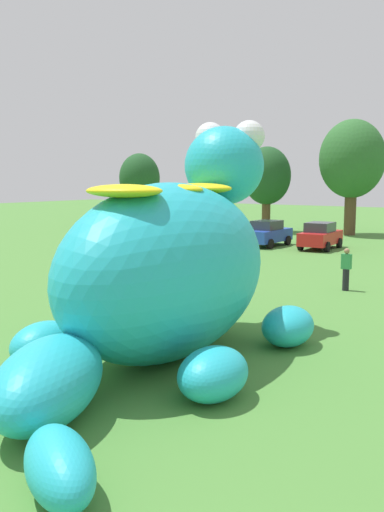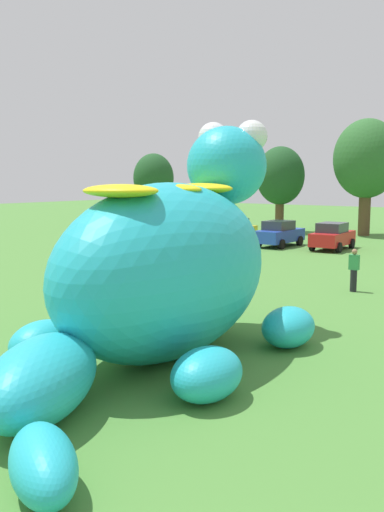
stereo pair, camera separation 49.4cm
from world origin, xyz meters
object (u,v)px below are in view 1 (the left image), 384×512
car_red (320,236)px  spectator_far_side (152,273)px  car_blue (268,233)px  spectator_near_inflatable (149,258)px  giant_inflatable_creature (170,268)px  car_yellow (222,231)px  spectator_by_cars (346,270)px

car_red → spectator_far_side: size_ratio=2.45×
car_blue → spectator_near_inflatable: 13.56m
giant_inflatable_creature → spectator_far_side: giant_inflatable_creature is taller
car_yellow → spectator_near_inflatable: (4.27, -13.51, -0.01)m
giant_inflatable_creature → car_red: 23.42m
car_red → car_yellow: bearing=-176.2°
car_blue → spectator_far_side: bearing=-78.4°
car_red → spectator_by_cars: 13.55m
car_yellow → spectator_by_cars: size_ratio=2.48×
spectator_near_inflatable → spectator_far_side: (2.65, -3.17, 0.00)m
car_yellow → spectator_by_cars: car_yellow is taller
spectator_far_side → car_yellow: bearing=112.5°
car_red → spectator_far_side: 17.16m
spectator_near_inflatable → spectator_by_cars: (8.64, 1.77, 0.00)m
car_red → spectator_by_cars: size_ratio=2.45×
giant_inflatable_creature → car_yellow: (-12.02, 22.37, -1.39)m
car_red → giant_inflatable_creature: bearing=-77.7°
car_yellow → car_blue: (3.50, 0.03, 0.00)m
car_red → spectator_by_cars: bearing=-64.3°
car_blue → car_red: size_ratio=0.99×
car_blue → spectator_far_side: 17.06m
car_yellow → spectator_far_side: (6.92, -16.69, -0.01)m
car_red → spectator_near_inflatable: size_ratio=2.45×
car_yellow → car_red: same height
car_yellow → car_red: bearing=3.8°
giant_inflatable_creature → car_yellow: 25.44m
spectator_by_cars → spectator_far_side: same height
giant_inflatable_creature → car_yellow: giant_inflatable_creature is taller
spectator_by_cars → car_blue: bearing=128.6°
giant_inflatable_creature → car_red: (-5.00, 22.84, -1.39)m
car_blue → spectator_near_inflatable: car_blue is taller
giant_inflatable_creature → car_red: bearing=102.3°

